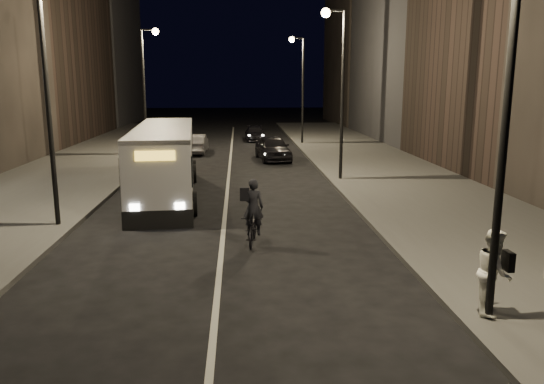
{
  "coord_description": "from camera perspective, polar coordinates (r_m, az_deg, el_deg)",
  "views": [
    {
      "loc": [
        0.55,
        -13.79,
        4.88
      ],
      "look_at": [
        1.57,
        2.43,
        1.5
      ],
      "focal_mm": 35.0,
      "sensor_mm": 36.0,
      "label": 1
    }
  ],
  "objects": [
    {
      "name": "building_row_right",
      "position": [
        44.44,
        17.7,
        18.49
      ],
      "size": [
        8.0,
        61.0,
        21.0
      ],
      "primitive_type": "cube",
      "color": "black",
      "rests_on": "ground"
    },
    {
      "name": "car_near",
      "position": [
        33.73,
        0.09,
        4.76
      ],
      "size": [
        2.38,
        4.76,
        1.56
      ],
      "primitive_type": "imported",
      "rotation": [
        0.0,
        0.0,
        0.12
      ],
      "color": "black",
      "rests_on": "ground"
    },
    {
      "name": "streetlight_left_far",
      "position": [
        36.27,
        -13.25,
        12.21
      ],
      "size": [
        1.2,
        0.44,
        8.12
      ],
      "color": "black",
      "rests_on": "sidewalk_left"
    },
    {
      "name": "streetlight_right_mid",
      "position": [
        26.23,
        7.07,
        12.72
      ],
      "size": [
        1.2,
        0.44,
        8.12
      ],
      "color": "black",
      "rests_on": "sidewalk_right"
    },
    {
      "name": "pedestrian_woman",
      "position": [
        11.93,
        22.76,
        -7.88
      ],
      "size": [
        0.97,
        1.07,
        1.8
      ],
      "primitive_type": "imported",
      "rotation": [
        0.0,
        0.0,
        1.16
      ],
      "color": "white",
      "rests_on": "sidewalk_right"
    },
    {
      "name": "streetlight_right_near",
      "position": [
        10.9,
        23.08,
        13.37
      ],
      "size": [
        1.2,
        0.44,
        8.12
      ],
      "color": "black",
      "rests_on": "sidewalk_right"
    },
    {
      "name": "sidewalk_left",
      "position": [
        29.61,
        -21.36,
        1.61
      ],
      "size": [
        7.0,
        70.0,
        0.16
      ],
      "primitive_type": "cube",
      "color": "#3E3D3B",
      "rests_on": "ground"
    },
    {
      "name": "cyclist_on_bicycle",
      "position": [
        16.12,
        -2.05,
        -3.31
      ],
      "size": [
        0.83,
        1.86,
        2.08
      ],
      "rotation": [
        0.0,
        0.0,
        -0.11
      ],
      "color": "black",
      "rests_on": "ground"
    },
    {
      "name": "streetlight_right_far",
      "position": [
        42.06,
        2.98,
        12.39
      ],
      "size": [
        1.2,
        0.44,
        8.12
      ],
      "color": "black",
      "rests_on": "sidewalk_right"
    },
    {
      "name": "sidewalk_right",
      "position": [
        29.3,
        12.19,
        2.05
      ],
      "size": [
        7.0,
        70.0,
        0.16
      ],
      "primitive_type": "cube",
      "color": "#3E3D3B",
      "rests_on": "ground"
    },
    {
      "name": "streetlight_left_near",
      "position": [
        18.74,
        -22.45,
        12.36
      ],
      "size": [
        1.2,
        0.44,
        8.12
      ],
      "color": "black",
      "rests_on": "sidewalk_left"
    },
    {
      "name": "city_bus",
      "position": [
        23.47,
        -11.44,
        3.57
      ],
      "size": [
        3.31,
        11.31,
        3.01
      ],
      "rotation": [
        0.0,
        0.0,
        0.08
      ],
      "color": "silver",
      "rests_on": "ground"
    },
    {
      "name": "ground",
      "position": [
        14.63,
        -5.6,
        -7.79
      ],
      "size": [
        180.0,
        180.0,
        0.0
      ],
      "primitive_type": "plane",
      "color": "black",
      "rests_on": "ground"
    },
    {
      "name": "car_mid",
      "position": [
        37.26,
        -8.19,
        5.15
      ],
      "size": [
        1.51,
        4.13,
        1.35
      ],
      "primitive_type": "imported",
      "rotation": [
        0.0,
        0.0,
        3.12
      ],
      "color": "#3B3B3D",
      "rests_on": "ground"
    },
    {
      "name": "car_far",
      "position": [
        45.13,
        -1.82,
        6.29
      ],
      "size": [
        1.75,
        4.12,
        1.19
      ],
      "primitive_type": "imported",
      "rotation": [
        0.0,
        0.0,
        0.02
      ],
      "color": "black",
      "rests_on": "ground"
    }
  ]
}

